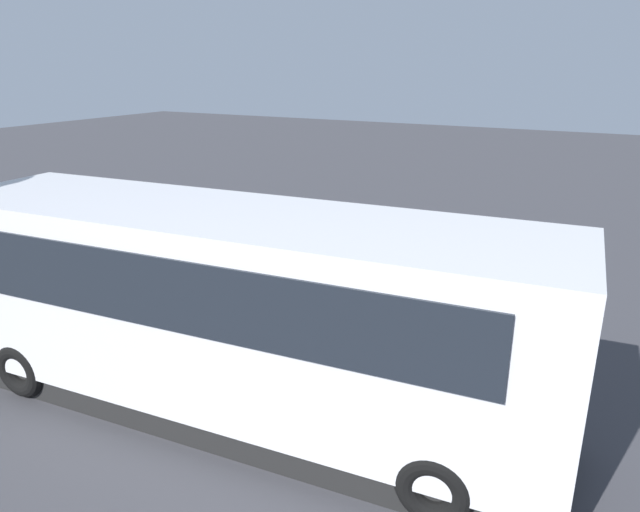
{
  "coord_description": "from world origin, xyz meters",
  "views": [
    {
      "loc": [
        -6.89,
        10.74,
        5.3
      ],
      "look_at": [
        -0.99,
        -0.34,
        1.1
      ],
      "focal_mm": 32.76,
      "sensor_mm": 36.0,
      "label": 1
    }
  ],
  "objects": [
    {
      "name": "ground_plane",
      "position": [
        0.0,
        0.0,
        0.0
      ],
      "size": [
        80.0,
        80.0,
        0.0
      ],
      "primitive_type": "plane",
      "color": "#38383D"
    },
    {
      "name": "tour_bus",
      "position": [
        -1.9,
        4.18,
        1.64
      ],
      "size": [
        9.94,
        3.16,
        3.25
      ],
      "color": "silver",
      "rests_on": "ground_plane"
    },
    {
      "name": "spectator_far_left",
      "position": [
        -4.42,
        1.47,
        1.0
      ],
      "size": [
        0.57,
        0.33,
        1.69
      ],
      "color": "black",
      "rests_on": "ground_plane"
    },
    {
      "name": "spectator_left",
      "position": [
        -3.27,
        1.49,
        1.02
      ],
      "size": [
        0.58,
        0.33,
        1.72
      ],
      "color": "#473823",
      "rests_on": "ground_plane"
    },
    {
      "name": "spectator_centre",
      "position": [
        -2.12,
        1.41,
        1.02
      ],
      "size": [
        0.57,
        0.32,
        1.72
      ],
      "color": "#473823",
      "rests_on": "ground_plane"
    },
    {
      "name": "spectator_right",
      "position": [
        -1.03,
        1.29,
        1.03
      ],
      "size": [
        0.57,
        0.32,
        1.73
      ],
      "color": "black",
      "rests_on": "ground_plane"
    },
    {
      "name": "spectator_far_right",
      "position": [
        0.02,
        1.02,
        1.02
      ],
      "size": [
        0.57,
        0.38,
        1.72
      ],
      "color": "black",
      "rests_on": "ground_plane"
    },
    {
      "name": "parked_motorcycle_silver",
      "position": [
        -3.64,
        2.04,
        0.48
      ],
      "size": [
        2.05,
        0.58,
        0.99
      ],
      "color": "black",
      "rests_on": "ground_plane"
    },
    {
      "name": "stunt_motorcycle",
      "position": [
        1.36,
        -2.48,
        1.04
      ],
      "size": [
        1.91,
        0.75,
        1.83
      ],
      "color": "black",
      "rests_on": "ground_plane"
    },
    {
      "name": "traffic_cone",
      "position": [
        -0.41,
        -1.71,
        0.3
      ],
      "size": [
        0.34,
        0.34,
        0.63
      ],
      "color": "orange",
      "rests_on": "ground_plane"
    },
    {
      "name": "bay_line_a",
      "position": [
        -5.55,
        -0.37,
        0.0
      ],
      "size": [
        0.1,
        3.96,
        0.01
      ],
      "color": "white",
      "rests_on": "ground_plane"
    },
    {
      "name": "bay_line_b",
      "position": [
        -3.14,
        -0.37,
        0.0
      ],
      "size": [
        0.1,
        4.95,
        0.01
      ],
      "color": "white",
      "rests_on": "ground_plane"
    },
    {
      "name": "bay_line_c",
      "position": [
        -0.74,
        -0.37,
        0.0
      ],
      "size": [
        0.1,
        4.34,
        0.01
      ],
      "color": "white",
      "rests_on": "ground_plane"
    },
    {
      "name": "bay_line_d",
      "position": [
        1.66,
        -0.37,
        0.0
      ],
      "size": [
        0.1,
        4.25,
        0.01
      ],
      "color": "white",
      "rests_on": "ground_plane"
    },
    {
      "name": "bay_line_e",
      "position": [
        4.06,
        -0.37,
        0.0
      ],
      "size": [
        0.1,
        4.74,
        0.01
      ],
      "color": "white",
      "rests_on": "ground_plane"
    }
  ]
}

